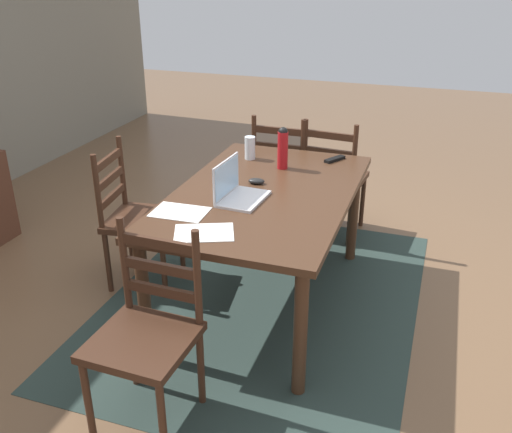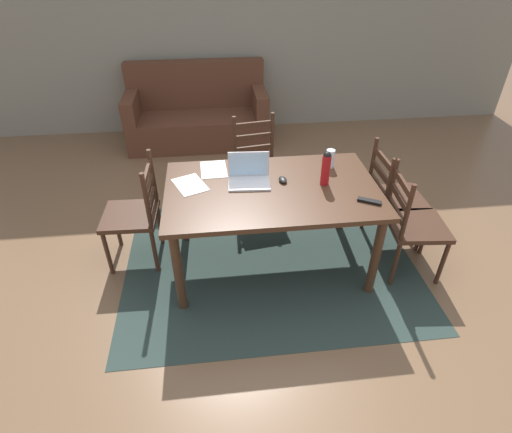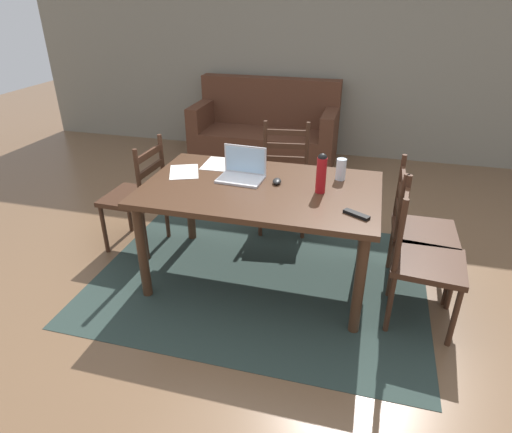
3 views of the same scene
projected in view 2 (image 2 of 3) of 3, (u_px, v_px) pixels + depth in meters
The scene contains 16 objects.
ground_plane at pixel (270, 262), 3.56m from camera, with size 14.00×14.00×0.00m, color brown.
area_rug at pixel (270, 262), 3.56m from camera, with size 2.48×1.90×0.01m, color #283833.
wall_back at pixel (238, 26), 5.28m from camera, with size 8.00×0.12×2.70m, color gray.
dining_table at pixel (272, 197), 3.17m from camera, with size 1.64×1.01×0.76m.
chair_right_far at pixel (393, 198), 3.56m from camera, with size 0.44×0.44×0.95m.
chair_left_far at pixel (135, 214), 3.35m from camera, with size 0.45×0.45×0.95m.
chair_far_head at pixel (258, 168), 4.00m from camera, with size 0.50×0.50×0.95m.
chair_right_near at pixel (412, 225), 3.24m from camera, with size 0.48×0.48×0.95m.
couch at pixel (198, 115), 5.42m from camera, with size 1.80×0.80×1.00m.
laptop at pixel (249, 175), 3.17m from camera, with size 0.33×0.24×0.23m.
water_bottle at pixel (326, 168), 3.08m from camera, with size 0.07×0.07×0.28m.
drinking_glass at pixel (330, 159), 3.35m from camera, with size 0.07×0.07×0.16m, color silver.
computer_mouse at pixel (283, 180), 3.19m from camera, with size 0.06×0.10×0.03m, color black.
tv_remote at pixel (369, 201), 2.95m from camera, with size 0.04×0.17×0.02m, color black.
paper_stack_left at pixel (214, 169), 3.35m from camera, with size 0.21×0.30×0.00m, color white.
paper_stack_right at pixel (190, 185), 3.15m from camera, with size 0.21×0.30×0.00m, color white.
Camera 2 is at (-0.43, -2.64, 2.39)m, focal length 28.50 mm.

